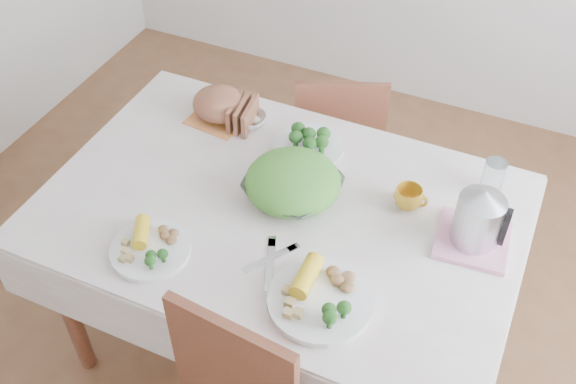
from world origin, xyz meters
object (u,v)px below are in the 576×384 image
at_px(dining_table, 281,283).
at_px(dinner_plate_right, 321,301).
at_px(yellow_mug, 408,198).
at_px(electric_kettle, 480,214).
at_px(chair_far, 337,131).
at_px(salad_bowl, 293,188).
at_px(dinner_plate_left, 151,250).

bearing_deg(dining_table, dinner_plate_right, -48.32).
bearing_deg(dining_table, yellow_mug, 25.24).
height_order(yellow_mug, electric_kettle, electric_kettle).
bearing_deg(chair_far, salad_bowl, 76.35).
bearing_deg(dinner_plate_right, yellow_mug, 77.04).
distance_m(salad_bowl, dinner_plate_left, 0.49).
xyz_separation_m(yellow_mug, electric_kettle, (0.22, -0.07, 0.08)).
relative_size(dinner_plate_left, yellow_mug, 2.62).
xyz_separation_m(dinner_plate_left, yellow_mug, (0.64, 0.50, 0.03)).
distance_m(chair_far, electric_kettle, 1.05).
xyz_separation_m(dining_table, electric_kettle, (0.59, 0.11, 0.51)).
height_order(dining_table, dinner_plate_right, dinner_plate_right).
xyz_separation_m(dining_table, yellow_mug, (0.37, 0.17, 0.42)).
distance_m(chair_far, salad_bowl, 0.80).
distance_m(salad_bowl, electric_kettle, 0.58).
distance_m(dining_table, dinner_plate_right, 0.56).
relative_size(chair_far, dinner_plate_left, 3.43).
bearing_deg(chair_far, dinner_plate_left, 58.60).
height_order(dinner_plate_right, electric_kettle, electric_kettle).
relative_size(salad_bowl, dinner_plate_left, 1.19).
height_order(dining_table, electric_kettle, electric_kettle).
xyz_separation_m(salad_bowl, dinner_plate_left, (-0.29, -0.39, -0.02)).
bearing_deg(yellow_mug, salad_bowl, -162.50).
distance_m(dinner_plate_left, dinner_plate_right, 0.53).
relative_size(dinner_plate_right, yellow_mug, 3.25).
bearing_deg(dinner_plate_right, salad_bowl, 124.35).
height_order(salad_bowl, yellow_mug, yellow_mug).
bearing_deg(dinner_plate_right, dinner_plate_left, -176.07).
bearing_deg(dining_table, electric_kettle, 10.22).
bearing_deg(dinner_plate_right, chair_far, 108.15).
bearing_deg(dinner_plate_left, electric_kettle, 26.82).
height_order(dining_table, salad_bowl, salad_bowl).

